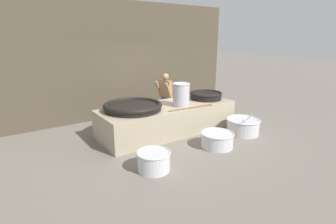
{
  "coord_description": "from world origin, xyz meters",
  "views": [
    {
      "loc": [
        -3.95,
        -5.67,
        2.55
      ],
      "look_at": [
        0.0,
        0.0,
        0.57
      ],
      "focal_mm": 28.0,
      "sensor_mm": 36.0,
      "label": 1
    }
  ],
  "objects_px": {
    "giant_wok_far": "(206,95)",
    "prep_bowl_extra": "(217,139)",
    "prep_bowl_meat": "(154,160)",
    "cook": "(165,95)",
    "stock_pot": "(181,94)",
    "giant_wok_near": "(133,106)",
    "prep_bowl_vegetables": "(243,126)"
  },
  "relations": [
    {
      "from": "prep_bowl_extra",
      "to": "cook",
      "type": "bearing_deg",
      "value": 84.91
    },
    {
      "from": "giant_wok_near",
      "to": "prep_bowl_vegetables",
      "type": "xyz_separation_m",
      "value": [
        2.58,
        -1.43,
        -0.62
      ]
    },
    {
      "from": "prep_bowl_meat",
      "to": "prep_bowl_extra",
      "type": "bearing_deg",
      "value": 3.22
    },
    {
      "from": "giant_wok_near",
      "to": "stock_pot",
      "type": "distance_m",
      "value": 1.34
    },
    {
      "from": "cook",
      "to": "prep_bowl_vegetables",
      "type": "xyz_separation_m",
      "value": [
        1.0,
        -2.28,
        -0.57
      ]
    },
    {
      "from": "giant_wok_far",
      "to": "giant_wok_near",
      "type": "bearing_deg",
      "value": 176.83
    },
    {
      "from": "stock_pot",
      "to": "prep_bowl_extra",
      "type": "distance_m",
      "value": 1.58
    },
    {
      "from": "cook",
      "to": "giant_wok_near",
      "type": "bearing_deg",
      "value": 17.36
    },
    {
      "from": "giant_wok_near",
      "to": "cook",
      "type": "height_order",
      "value": "cook"
    },
    {
      "from": "stock_pot",
      "to": "prep_bowl_meat",
      "type": "bearing_deg",
      "value": -141.25
    },
    {
      "from": "giant_wok_far",
      "to": "stock_pot",
      "type": "relative_size",
      "value": 1.56
    },
    {
      "from": "stock_pot",
      "to": "prep_bowl_vegetables",
      "type": "distance_m",
      "value": 1.89
    },
    {
      "from": "stock_pot",
      "to": "prep_bowl_vegetables",
      "type": "relative_size",
      "value": 0.6
    },
    {
      "from": "prep_bowl_extra",
      "to": "giant_wok_far",
      "type": "bearing_deg",
      "value": 56.4
    },
    {
      "from": "stock_pot",
      "to": "cook",
      "type": "distance_m",
      "value": 1.28
    },
    {
      "from": "giant_wok_near",
      "to": "prep_bowl_meat",
      "type": "height_order",
      "value": "giant_wok_near"
    },
    {
      "from": "giant_wok_far",
      "to": "stock_pot",
      "type": "bearing_deg",
      "value": -168.33
    },
    {
      "from": "giant_wok_far",
      "to": "cook",
      "type": "xyz_separation_m",
      "value": [
        -0.8,
        0.98,
        -0.07
      ]
    },
    {
      "from": "prep_bowl_extra",
      "to": "prep_bowl_meat",
      "type": "bearing_deg",
      "value": -176.78
    },
    {
      "from": "prep_bowl_meat",
      "to": "giant_wok_far",
      "type": "bearing_deg",
      "value": 29.75
    },
    {
      "from": "stock_pot",
      "to": "prep_bowl_extra",
      "type": "relative_size",
      "value": 0.78
    },
    {
      "from": "stock_pot",
      "to": "prep_bowl_meat",
      "type": "relative_size",
      "value": 0.91
    },
    {
      "from": "stock_pot",
      "to": "cook",
      "type": "relative_size",
      "value": 0.42
    },
    {
      "from": "cook",
      "to": "prep_bowl_meat",
      "type": "distance_m",
      "value": 3.4
    },
    {
      "from": "giant_wok_far",
      "to": "prep_bowl_extra",
      "type": "bearing_deg",
      "value": -123.6
    },
    {
      "from": "cook",
      "to": "prep_bowl_vegetables",
      "type": "height_order",
      "value": "cook"
    },
    {
      "from": "giant_wok_near",
      "to": "prep_bowl_extra",
      "type": "height_order",
      "value": "giant_wok_near"
    },
    {
      "from": "prep_bowl_vegetables",
      "to": "cook",
      "type": "bearing_deg",
      "value": 113.6
    },
    {
      "from": "giant_wok_far",
      "to": "prep_bowl_meat",
      "type": "bearing_deg",
      "value": -150.25
    },
    {
      "from": "stock_pot",
      "to": "giant_wok_near",
      "type": "bearing_deg",
      "value": 164.05
    },
    {
      "from": "cook",
      "to": "prep_bowl_meat",
      "type": "bearing_deg",
      "value": 40.78
    },
    {
      "from": "prep_bowl_meat",
      "to": "prep_bowl_vegetables",
      "type": "bearing_deg",
      "value": 6.44
    }
  ]
}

